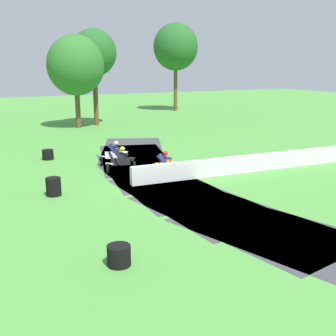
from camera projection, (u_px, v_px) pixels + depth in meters
The scene contains 12 objects.
ground_plane at pixel (160, 182), 20.54m from camera, with size 120.00×120.00×0.00m, color #4C933D.
track_asphalt at pixel (173, 181), 20.80m from camera, with size 7.60×26.08×0.01m.
safety_barrier at pixel (257, 163), 22.64m from camera, with size 0.30×14.23×0.90m, color white.
motorcycle_lead_white at pixel (115, 154), 23.89m from camera, with size 1.72×1.13×1.43m.
motorcycle_chase_black at pixel (122, 160), 22.30m from camera, with size 1.71×1.02×1.43m.
motorcycle_trailing_orange at pixel (165, 165), 21.34m from camera, with size 1.71×0.96×1.42m.
tire_stack_near at pixel (48, 155), 25.37m from camera, with size 0.67×0.67×0.60m.
tire_stack_mid_a at pixel (54, 187), 18.38m from camera, with size 0.65×0.65×0.80m.
tire_stack_mid_b at pixel (119, 255), 12.01m from camera, with size 0.68×0.68×0.60m.
tree_far_left at pixel (94, 53), 38.19m from camera, with size 4.05×4.05×8.71m.
tree_far_right at pixel (76, 65), 36.83m from camera, with size 4.96×4.96×8.07m.
tree_behind_barrier at pixel (176, 47), 50.21m from camera, with size 5.27×5.27×10.32m.
Camera 1 is at (-8.37, -17.93, 5.58)m, focal length 45.36 mm.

